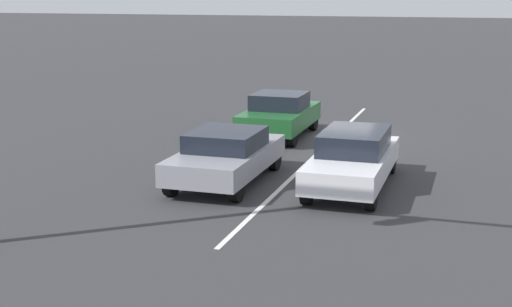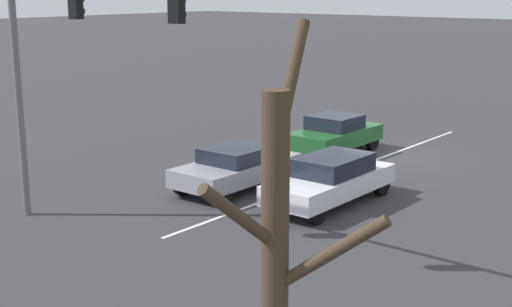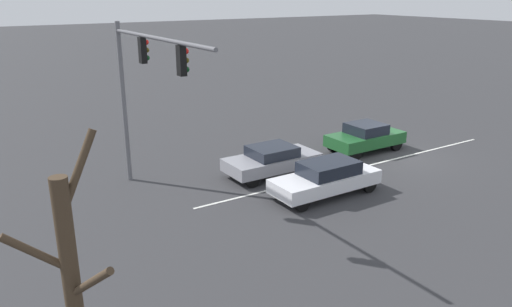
{
  "view_description": "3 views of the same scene",
  "coord_description": "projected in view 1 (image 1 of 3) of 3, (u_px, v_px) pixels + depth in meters",
  "views": [
    {
      "loc": [
        -4.61,
        23.67,
        4.81
      ],
      "look_at": [
        0.13,
        8.72,
        1.24
      ],
      "focal_mm": 50.0,
      "sensor_mm": 36.0,
      "label": 1
    },
    {
      "loc": [
        -12.66,
        23.49,
        6.25
      ],
      "look_at": [
        -0.4,
        8.31,
        1.68
      ],
      "focal_mm": 50.0,
      "sensor_mm": 36.0,
      "label": 2
    },
    {
      "loc": [
        -16.24,
        19.15,
        8.04
      ],
      "look_at": [
        1.04,
        8.08,
        1.35
      ],
      "focal_mm": 35.0,
      "sensor_mm": 36.0,
      "label": 3
    }
  ],
  "objects": [
    {
      "name": "lane_stripe_left_divider",
      "position": [
        318.0,
        152.0,
        21.81
      ],
      "size": [
        0.12,
        17.63,
        0.01
      ],
      "primitive_type": "cube",
      "color": "silver",
      "rests_on": "ground_plane"
    },
    {
      "name": "ground_plane",
      "position": [
        336.0,
        135.0,
        24.43
      ],
      "size": [
        240.0,
        240.0,
        0.0
      ],
      "primitive_type": "plane",
      "color": "#333335"
    },
    {
      "name": "car_white_leftlane_front",
      "position": [
        353.0,
        158.0,
        17.82
      ],
      "size": [
        1.74,
        4.71,
        1.44
      ],
      "color": "silver",
      "rests_on": "ground_plane"
    },
    {
      "name": "car_gray_midlane_front",
      "position": [
        226.0,
        155.0,
        18.3
      ],
      "size": [
        1.93,
        4.38,
        1.36
      ],
      "color": "gray",
      "rests_on": "ground_plane"
    },
    {
      "name": "car_darkgreen_midlane_second",
      "position": [
        280.0,
        114.0,
        24.09
      ],
      "size": [
        1.93,
        4.13,
        1.49
      ],
      "color": "#1E5928",
      "rests_on": "ground_plane"
    }
  ]
}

